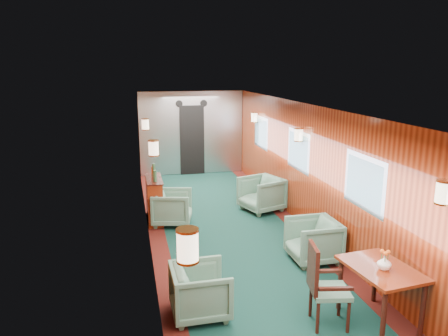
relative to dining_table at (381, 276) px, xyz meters
name	(u,v)px	position (x,y,z in m)	size (l,w,h in m)	color
room	(246,160)	(-1.10, 2.18, 1.02)	(12.00, 12.10, 2.40)	#0E3229
bulkhead	(192,133)	(-1.10, 8.09, 0.57)	(2.98, 0.17, 2.39)	silver
windows_right	(326,164)	(0.38, 2.43, 0.84)	(0.02, 8.60, 0.80)	#A9ABAF
wall_sconces	(237,145)	(-1.10, 2.74, 1.18)	(2.97, 7.97, 0.25)	#F4E5BF
dining_table	(381,276)	(0.00, 0.00, 0.00)	(0.80, 1.05, 0.73)	maroon
side_chair	(322,282)	(-0.71, 0.11, -0.05)	(0.53, 0.55, 1.03)	#214D3E
credenza	(154,199)	(-2.44, 4.26, -0.16)	(0.31, 1.00, 1.17)	maroon
flower_vase	(384,263)	(-0.01, -0.06, 0.20)	(0.16, 0.16, 0.17)	white
armchair_left_near	(200,291)	(-2.10, 0.63, -0.29)	(0.70, 0.72, 0.66)	#214D3E
armchair_left_far	(172,208)	(-2.11, 3.99, -0.27)	(0.73, 0.75, 0.68)	#214D3E
armchair_right_near	(313,240)	(-0.07, 1.81, -0.27)	(0.74, 0.76, 0.69)	#214D3E
armchair_right_far	(261,194)	(-0.13, 4.40, -0.24)	(0.79, 0.82, 0.74)	#214D3E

